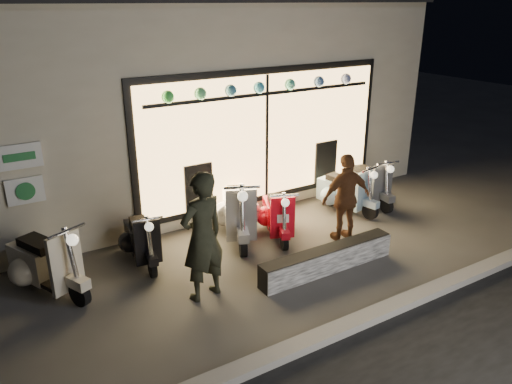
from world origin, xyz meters
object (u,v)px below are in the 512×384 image
scooter_silver (238,210)px  man (202,237)px  scooter_red (277,213)px  graffiti_barrier (327,259)px  woman (346,198)px

scooter_silver → man: (-1.44, -1.54, 0.49)m
scooter_red → scooter_silver: bearing=176.5°
graffiti_barrier → woman: 1.36m
scooter_silver → woman: woman is taller
scooter_silver → scooter_red: (0.64, -0.32, -0.09)m
graffiti_barrier → man: (-1.98, 0.36, 0.76)m
graffiti_barrier → scooter_silver: scooter_silver is taller
scooter_silver → scooter_red: bearing=-2.4°
graffiti_barrier → woman: (0.98, 0.73, 0.60)m
graffiti_barrier → scooter_red: (0.10, 1.58, 0.18)m
scooter_red → woman: bearing=-21.1°
scooter_silver → man: bearing=-108.9°
woman → scooter_silver: bearing=-29.1°
scooter_red → man: 2.48m
scooter_red → woman: woman is taller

